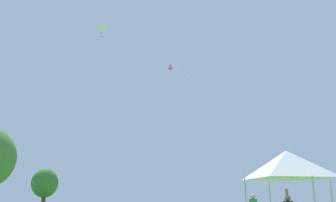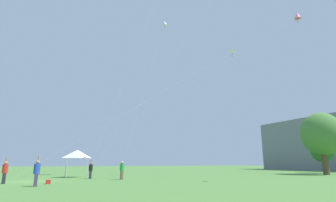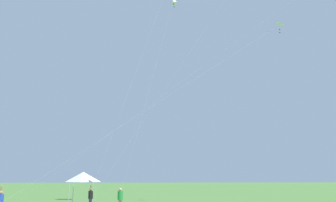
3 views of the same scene
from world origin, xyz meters
TOP-DOWN VIEW (x-y plane):
  - tree_far_right at (18.68, 50.10)m, footprint 4.21×3.79m
  - festival_tent at (-5.46, 4.29)m, footprint 2.42×2.42m
  - kite_pink_diamond_1 at (12.10, 21.54)m, footprint 7.00×21.79m
  - kite_white_delta_4 at (2.17, 21.27)m, footprint 1.00×23.99m

SIDE VIEW (x-z plane):
  - festival_tent at x=-5.46m, z-range 1.08..4.21m
  - tree_far_right at x=18.68m, z-range 0.93..7.29m
  - kite_pink_diamond_1 at x=12.10m, z-range 7.40..23.01m
  - kite_white_delta_4 at x=2.17m, z-range 7.34..23.39m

